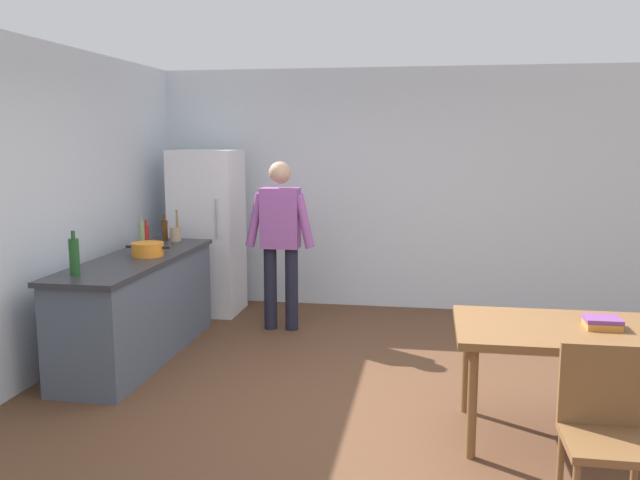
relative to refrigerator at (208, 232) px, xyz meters
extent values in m
plane|color=brown|center=(1.90, -2.40, -0.90)|extent=(14.00, 14.00, 0.00)
cube|color=silver|center=(1.90, 0.60, 0.45)|extent=(6.40, 0.12, 2.70)
cube|color=silver|center=(-0.70, -2.20, 0.45)|extent=(0.12, 5.60, 2.70)
cube|color=#4C5666|center=(-0.10, -1.60, -0.47)|extent=(0.60, 2.12, 0.86)
cube|color=#2D2D33|center=(-0.10, -1.60, -0.02)|extent=(0.64, 2.20, 0.04)
cube|color=white|center=(0.00, 0.00, 0.00)|extent=(0.70, 0.64, 1.80)
cylinder|color=#B2B2B7|center=(0.22, -0.34, 0.20)|extent=(0.02, 0.02, 0.40)
cylinder|color=#1E1E2D|center=(0.84, -0.55, -0.48)|extent=(0.13, 0.13, 0.84)
cylinder|color=#1E1E2D|center=(1.06, -0.55, -0.48)|extent=(0.13, 0.13, 0.84)
cube|color=#99519E|center=(0.95, -0.55, 0.24)|extent=(0.38, 0.22, 0.60)
sphere|color=tan|center=(0.95, -0.55, 0.69)|extent=(0.22, 0.22, 0.22)
cylinder|color=#99519E|center=(0.70, -0.59, 0.22)|extent=(0.20, 0.09, 0.55)
cylinder|color=#99519E|center=(1.20, -0.59, 0.22)|extent=(0.20, 0.09, 0.55)
cube|color=brown|center=(3.30, -2.70, -0.18)|extent=(1.40, 0.90, 0.05)
cylinder|color=brown|center=(2.70, -3.05, -0.55)|extent=(0.06, 0.06, 0.70)
cylinder|color=brown|center=(2.70, -2.35, -0.55)|extent=(0.06, 0.06, 0.70)
cylinder|color=brown|center=(3.12, -3.57, -0.68)|extent=(0.04, 0.04, 0.45)
cylinder|color=brown|center=(3.48, -3.57, -0.68)|extent=(0.04, 0.04, 0.45)
cube|color=brown|center=(3.30, -3.75, -0.43)|extent=(0.42, 0.42, 0.04)
cube|color=brown|center=(3.30, -3.56, -0.20)|extent=(0.42, 0.04, 0.42)
cylinder|color=orange|center=(-0.02, -1.53, 0.06)|extent=(0.28, 0.28, 0.12)
cube|color=black|center=(-0.19, -1.53, 0.08)|extent=(0.06, 0.03, 0.02)
cube|color=black|center=(0.15, -1.53, 0.08)|extent=(0.06, 0.03, 0.02)
cylinder|color=tan|center=(-0.10, -0.68, 0.07)|extent=(0.11, 0.11, 0.14)
cylinder|color=olive|center=(-0.08, -0.68, 0.21)|extent=(0.02, 0.05, 0.22)
cylinder|color=olive|center=(-0.08, -0.69, 0.21)|extent=(0.02, 0.04, 0.22)
cylinder|color=#B22319|center=(-0.32, -0.90, 0.09)|extent=(0.06, 0.06, 0.18)
cylinder|color=#B22319|center=(-0.32, -0.90, 0.21)|extent=(0.02, 0.02, 0.06)
cylinder|color=#5B3314|center=(-0.24, -0.63, 0.10)|extent=(0.06, 0.06, 0.20)
cylinder|color=#5B3314|center=(-0.24, -0.63, 0.23)|extent=(0.02, 0.02, 0.06)
cylinder|color=gray|center=(-0.21, -1.24, 0.13)|extent=(0.06, 0.06, 0.26)
cylinder|color=gray|center=(-0.21, -1.24, 0.29)|extent=(0.02, 0.02, 0.06)
cylinder|color=#1E5123|center=(-0.22, -2.39, 0.14)|extent=(0.08, 0.08, 0.28)
cylinder|color=#1E5123|center=(-0.22, -2.39, 0.31)|extent=(0.03, 0.03, 0.06)
cube|color=orange|center=(3.50, -2.69, -0.13)|extent=(0.21, 0.19, 0.04)
cube|color=#753D7F|center=(3.50, -2.68, -0.10)|extent=(0.22, 0.19, 0.03)
camera|label=1|loc=(2.42, -6.94, 1.03)|focal=37.21mm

